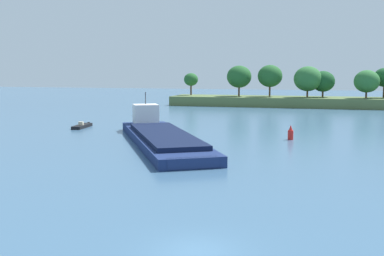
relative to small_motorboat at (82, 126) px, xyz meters
name	(u,v)px	position (x,y,z in m)	size (l,w,h in m)	color
ground_plane	(196,251)	(29.49, -42.60, -0.26)	(400.00, 400.00, 0.00)	#3D607F
treeline_island	(312,92)	(33.54, 52.94, 3.32)	(68.50, 11.95, 10.22)	#566B3D
small_motorboat	(82,126)	(0.00, 0.00, 0.00)	(2.03, 5.68, 0.97)	black
cargo_barge	(161,136)	(16.69, -11.12, 0.62)	(20.35, 29.21, 5.65)	navy
channel_buoy_red	(291,133)	(31.73, -4.28, 0.55)	(0.70, 0.70, 1.90)	red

